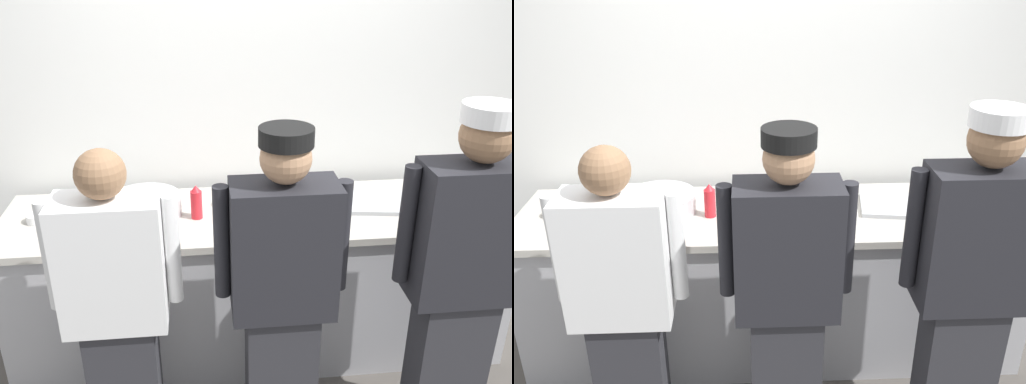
{
  "view_description": "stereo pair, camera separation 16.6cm",
  "coord_description": "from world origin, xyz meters",
  "views": [
    {
      "loc": [
        -0.32,
        -2.33,
        2.29
      ],
      "look_at": [
        -0.03,
        0.42,
        1.05
      ],
      "focal_mm": 37.84,
      "sensor_mm": 36.0,
      "label": 1
    },
    {
      "loc": [
        -0.15,
        -2.34,
        2.29
      ],
      "look_at": [
        -0.03,
        0.42,
        1.05
      ],
      "focal_mm": 37.84,
      "sensor_mm": 36.0,
      "label": 2
    }
  ],
  "objects": [
    {
      "name": "chef_near_left",
      "position": [
        -0.72,
        -0.3,
        0.84
      ],
      "size": [
        0.59,
        0.24,
        1.58
      ],
      "color": "#2D2D33",
      "rests_on": "ground"
    },
    {
      "name": "deli_cup",
      "position": [
        -0.17,
        0.48,
        0.98
      ],
      "size": [
        0.09,
        0.09,
        0.09
      ],
      "primitive_type": "cylinder",
      "color": "white",
      "rests_on": "prep_counter"
    },
    {
      "name": "ramekin_orange_sauce",
      "position": [
        -1.03,
        0.28,
        0.96
      ],
      "size": [
        0.08,
        0.08,
        0.05
      ],
      "color": "white",
      "rests_on": "prep_counter"
    },
    {
      "name": "prep_counter",
      "position": [
        0.0,
        0.4,
        0.47
      ],
      "size": [
        2.9,
        0.75,
        0.93
      ],
      "color": "#B2B2B7",
      "rests_on": "ground"
    },
    {
      "name": "squeeze_bottle_secondary",
      "position": [
        -0.59,
        0.17,
        1.03
      ],
      "size": [
        0.06,
        0.06,
        0.21
      ],
      "color": "red",
      "rests_on": "prep_counter"
    },
    {
      "name": "plate_stack_front",
      "position": [
        1.14,
        0.31,
        0.98
      ],
      "size": [
        0.19,
        0.19,
        0.08
      ],
      "color": "white",
      "rests_on": "prep_counter"
    },
    {
      "name": "chef_center",
      "position": [
        0.01,
        -0.33,
        0.88
      ],
      "size": [
        0.6,
        0.24,
        1.65
      ],
      "color": "#2D2D33",
      "rests_on": "ground"
    },
    {
      "name": "chef_far_right",
      "position": [
        0.83,
        -0.36,
        0.93
      ],
      "size": [
        0.62,
        0.24,
        1.73
      ],
      "color": "#2D2D33",
      "rests_on": "ground"
    },
    {
      "name": "squeeze_bottle_primary",
      "position": [
        -0.36,
        0.36,
        1.03
      ],
      "size": [
        0.06,
        0.06,
        0.19
      ],
      "color": "red",
      "rests_on": "prep_counter"
    },
    {
      "name": "wall_back",
      "position": [
        0.0,
        0.9,
        1.45
      ],
      "size": [
        4.55,
        0.1,
        2.91
      ],
      "color": "white",
      "rests_on": "ground"
    },
    {
      "name": "ramekin_red_sauce",
      "position": [
        1.13,
        0.55,
        0.95
      ],
      "size": [
        0.11,
        0.11,
        0.04
      ],
      "color": "white",
      "rests_on": "prep_counter"
    },
    {
      "name": "sheet_tray",
      "position": [
        0.77,
        0.41,
        0.95
      ],
      "size": [
        0.58,
        0.38,
        0.02
      ],
      "primitive_type": "cube",
      "rotation": [
        0.0,
        0.0,
        -0.14
      ],
      "color": "#B7BABF",
      "rests_on": "prep_counter"
    },
    {
      "name": "mixing_bowl_steel",
      "position": [
        -0.64,
        0.43,
        0.99
      ],
      "size": [
        0.4,
        0.4,
        0.11
      ],
      "primitive_type": "cylinder",
      "color": "#B7BABF",
      "rests_on": "prep_counter"
    },
    {
      "name": "plate_stack_rear",
      "position": [
        0.29,
        0.35,
        0.96
      ],
      "size": [
        0.24,
        0.24,
        0.05
      ],
      "color": "white",
      "rests_on": "prep_counter"
    },
    {
      "name": "ramekin_green_sauce",
      "position": [
        -1.23,
        0.4,
        0.96
      ],
      "size": [
        0.1,
        0.1,
        0.05
      ],
      "color": "white",
      "rests_on": "prep_counter"
    }
  ]
}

